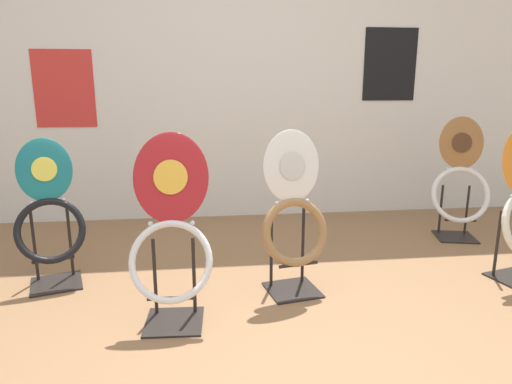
{
  "coord_description": "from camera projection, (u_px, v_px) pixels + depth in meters",
  "views": [
    {
      "loc": [
        -0.34,
        -1.6,
        1.16
      ],
      "look_at": [
        -0.04,
        0.92,
        0.55
      ],
      "focal_mm": 32.0,
      "sensor_mm": 36.0,
      "label": 1
    }
  ],
  "objects": [
    {
      "name": "ground_plane",
      "position": [
        292.0,
        375.0,
        1.86
      ],
      "size": [
        14.0,
        14.0,
        0.0
      ],
      "primitive_type": "plane",
      "color": "#8E6642"
    },
    {
      "name": "wall_back",
      "position": [
        241.0,
        65.0,
        3.8
      ],
      "size": [
        8.0,
        0.07,
        2.6
      ],
      "color": "silver",
      "rests_on": "ground_plane"
    },
    {
      "name": "toilet_seat_display_teal_sax",
      "position": [
        49.0,
        217.0,
        2.61
      ],
      "size": [
        0.42,
        0.38,
        0.85
      ],
      "color": "black",
      "rests_on": "ground_plane"
    },
    {
      "name": "toilet_seat_display_white_plain",
      "position": [
        294.0,
        218.0,
        2.51
      ],
      "size": [
        0.4,
        0.33,
        0.92
      ],
      "color": "black",
      "rests_on": "ground_plane"
    },
    {
      "name": "toilet_seat_display_crimson_swirl",
      "position": [
        171.0,
        236.0,
        2.19
      ],
      "size": [
        0.41,
        0.35,
        0.93
      ],
      "color": "black",
      "rests_on": "ground_plane"
    },
    {
      "name": "toilet_seat_display_woodgrain",
      "position": [
        460.0,
        184.0,
        3.41
      ],
      "size": [
        0.45,
        0.34,
        0.91
      ],
      "color": "black",
      "rests_on": "ground_plane"
    }
  ]
}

